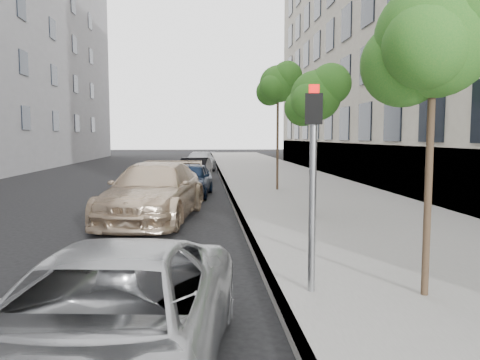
{
  "coord_description": "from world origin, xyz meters",
  "views": [
    {
      "loc": [
        0.14,
        -4.6,
        2.33
      ],
      "look_at": [
        0.85,
        4.29,
        1.5
      ],
      "focal_mm": 35.0,
      "sensor_mm": 36.0,
      "label": 1
    }
  ],
  "objects": [
    {
      "name": "sedan_blue",
      "position": [
        -0.36,
        13.79,
        0.66
      ],
      "size": [
        1.94,
        3.99,
        1.31
      ],
      "primitive_type": "imported",
      "rotation": [
        0.0,
        0.0,
        -0.1
      ],
      "color": "#101E37",
      "rests_on": "ground"
    },
    {
      "name": "suv",
      "position": [
        -1.24,
        8.53,
        0.79
      ],
      "size": [
        3.04,
        5.75,
        1.59
      ],
      "primitive_type": "imported",
      "rotation": [
        0.0,
        0.0,
        -0.15
      ],
      "color": "tan",
      "rests_on": "ground"
    },
    {
      "name": "sedan_black",
      "position": [
        -0.3,
        18.95,
        0.63
      ],
      "size": [
        1.86,
        4.0,
        1.27
      ],
      "primitive_type": "imported",
      "rotation": [
        0.0,
        0.0,
        -0.14
      ],
      "color": "black",
      "rests_on": "ground"
    },
    {
      "name": "tree_near",
      "position": [
        3.23,
        1.5,
        3.62
      ],
      "size": [
        1.86,
        1.66,
        4.4
      ],
      "color": "#38281C",
      "rests_on": "sidewalk"
    },
    {
      "name": "tree_mid",
      "position": [
        3.23,
        8.0,
        3.43
      ],
      "size": [
        1.71,
        1.51,
        4.14
      ],
      "color": "#38281C",
      "rests_on": "sidewalk"
    },
    {
      "name": "minivan",
      "position": [
        -0.74,
        -0.5,
        0.64
      ],
      "size": [
        2.61,
        4.83,
        1.29
      ],
      "primitive_type": "imported",
      "rotation": [
        0.0,
        0.0,
        -0.11
      ],
      "color": "#A3A5A8",
      "rests_on": "ground"
    },
    {
      "name": "sidewalk",
      "position": [
        4.3,
        24.0,
        0.07
      ],
      "size": [
        6.4,
        72.0,
        0.14
      ],
      "primitive_type": "cube",
      "color": "gray",
      "rests_on": "ground"
    },
    {
      "name": "signal_pole",
      "position": [
        1.67,
        1.78,
        1.96
      ],
      "size": [
        0.27,
        0.23,
        2.9
      ],
      "rotation": [
        0.0,
        0.0,
        -0.22
      ],
      "color": "#939699",
      "rests_on": "sidewalk"
    },
    {
      "name": "sedan_rear",
      "position": [
        -0.1,
        26.02,
        0.66
      ],
      "size": [
        2.46,
        4.78,
        1.33
      ],
      "primitive_type": "imported",
      "rotation": [
        0.0,
        0.0,
        -0.14
      ],
      "color": "#B5B8BE",
      "rests_on": "ground"
    },
    {
      "name": "tree_far",
      "position": [
        3.23,
        14.5,
        4.46
      ],
      "size": [
        1.82,
        1.62,
        5.22
      ],
      "color": "#38281C",
      "rests_on": "sidewalk"
    },
    {
      "name": "curb",
      "position": [
        1.18,
        24.0,
        0.07
      ],
      "size": [
        0.15,
        72.0,
        0.14
      ],
      "primitive_type": "cube",
      "color": "#9E9B93",
      "rests_on": "ground"
    }
  ]
}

